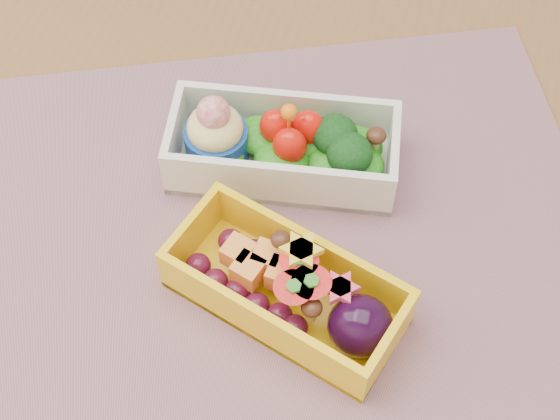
% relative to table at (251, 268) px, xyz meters
% --- Properties ---
extents(table, '(1.20, 0.80, 0.75)m').
position_rel_table_xyz_m(table, '(0.00, 0.00, 0.00)').
color(table, brown).
rests_on(table, ground).
extents(placemat, '(0.63, 0.57, 0.00)m').
position_rel_table_xyz_m(placemat, '(0.03, -0.03, 0.10)').
color(placemat, '#9D6C76').
rests_on(placemat, table).
extents(bento_white, '(0.19, 0.11, 0.08)m').
position_rel_table_xyz_m(bento_white, '(0.02, 0.05, 0.13)').
color(bento_white, silver).
rests_on(bento_white, placemat).
extents(bento_yellow, '(0.19, 0.12, 0.06)m').
position_rel_table_xyz_m(bento_yellow, '(0.06, -0.08, 0.13)').
color(bento_yellow, yellow).
rests_on(bento_yellow, placemat).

